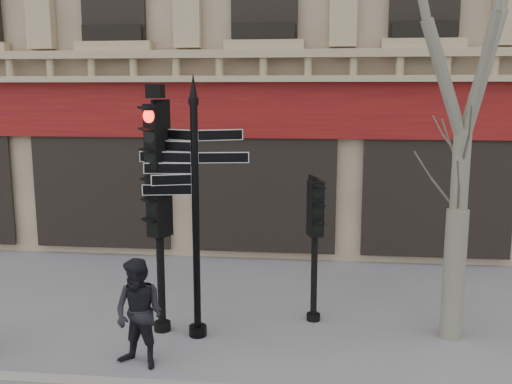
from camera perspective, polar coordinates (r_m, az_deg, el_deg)
ground at (r=9.36m, az=-2.14°, el=-15.45°), size 80.00×80.00×0.00m
fingerpost at (r=9.09m, az=-6.15°, el=2.80°), size 1.82×1.82×4.31m
traffic_signal_main at (r=9.42m, az=-9.78°, el=1.26°), size 0.54×0.47×4.14m
traffic_signal_secondary at (r=9.93m, az=5.92°, el=-3.20°), size 0.50×0.42×2.53m
pedestrian_b at (r=8.69m, az=-11.62°, el=-11.85°), size 0.95×0.84×1.64m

